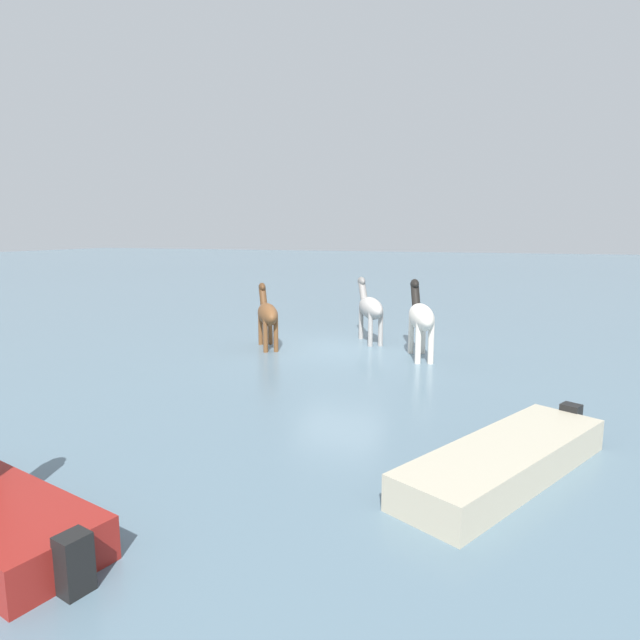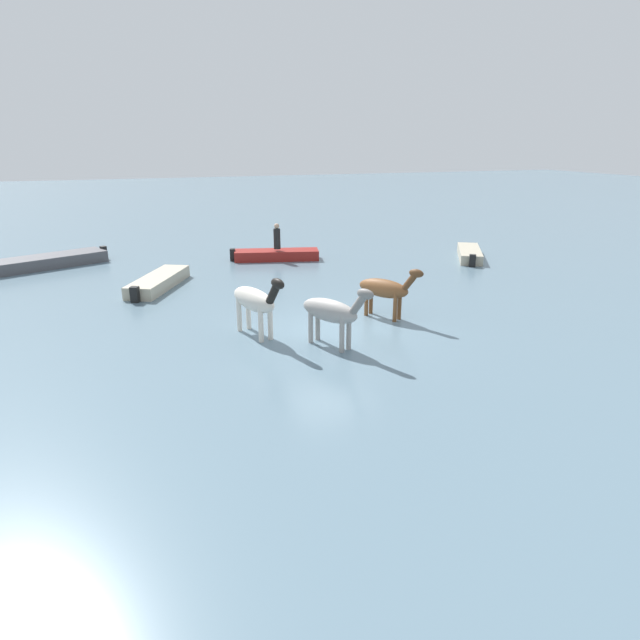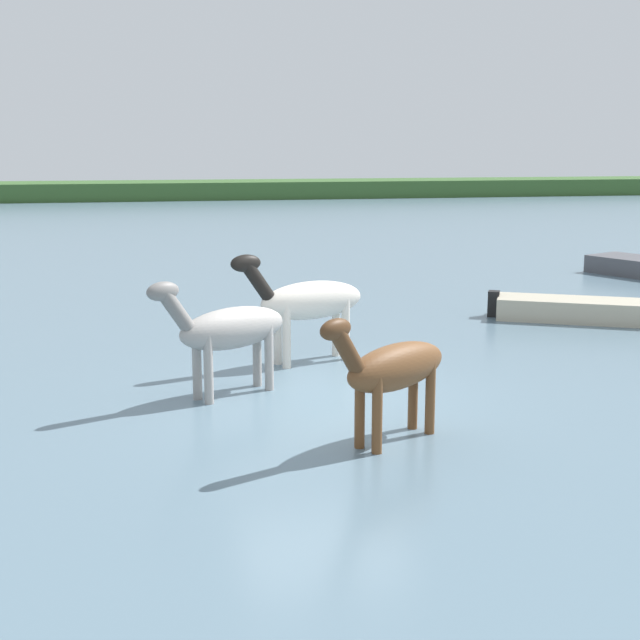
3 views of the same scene
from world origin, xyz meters
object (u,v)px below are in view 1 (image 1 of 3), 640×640
horse_mid_herd (267,314)px  boat_skiff_near (507,465)px  horse_chestnut_trailing (370,308)px  horse_lead (421,317)px

horse_mid_herd → boat_skiff_near: bearing=-167.4°
horse_mid_herd → horse_chestnut_trailing: bearing=-88.0°
horse_chestnut_trailing → boat_skiff_near: (8.13, 4.09, -0.86)m
boat_skiff_near → horse_lead: bearing=-133.5°
horse_chestnut_trailing → horse_lead: size_ratio=0.90×
horse_chestnut_trailing → boat_skiff_near: bearing=177.1°
horse_lead → boat_skiff_near: bearing=-179.6°
horse_lead → horse_mid_herd: size_ratio=1.21×
horse_lead → horse_mid_herd: (0.25, -4.28, -0.12)m
boat_skiff_near → horse_chestnut_trailing: bearing=-126.2°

